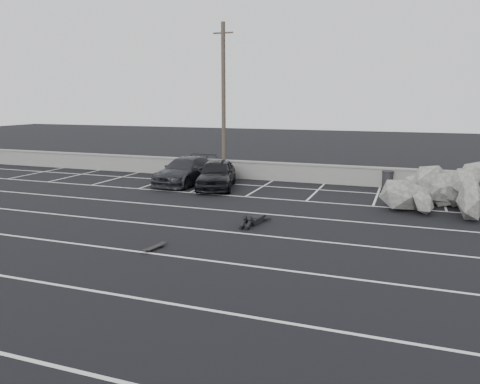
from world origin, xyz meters
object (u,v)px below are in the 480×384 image
at_px(car_right, 186,171).
at_px(utility_pole, 224,102).
at_px(car_left, 217,174).
at_px(person, 257,216).
at_px(trash_bin, 387,180).
at_px(skateboard, 154,247).
at_px(riprap_pile, 460,196).

relative_size(car_right, utility_pole, 0.57).
bearing_deg(car_left, person, -70.58).
relative_size(trash_bin, skateboard, 1.15).
relative_size(utility_pole, riprap_pile, 1.31).
distance_m(car_right, person, 9.19).
bearing_deg(skateboard, person, 75.50).
height_order(car_left, person, car_left).
relative_size(car_right, skateboard, 6.17).
bearing_deg(utility_pole, car_left, -76.69).
distance_m(car_left, car_right, 2.23).
relative_size(car_left, person, 1.84).
bearing_deg(riprap_pile, car_left, 174.38).
distance_m(trash_bin, riprap_pile, 5.17).
bearing_deg(car_right, utility_pole, 53.64).
bearing_deg(person, car_left, 129.95).
height_order(car_right, person, car_right).
relative_size(trash_bin, person, 0.38).
distance_m(person, skateboard, 4.72).
bearing_deg(skateboard, utility_pole, 112.83).
distance_m(car_left, riprap_pile, 11.75).
height_order(car_right, skateboard, car_right).
bearing_deg(car_left, car_right, 148.18).
distance_m(car_left, person, 7.34).
bearing_deg(person, riprap_pile, 37.93).
bearing_deg(utility_pole, car_right, -128.40).
bearing_deg(skateboard, car_left, 112.59).
distance_m(car_right, riprap_pile, 13.94).
bearing_deg(trash_bin, car_left, -160.89).
distance_m(riprap_pile, person, 8.93).
xyz_separation_m(utility_pole, skateboard, (2.81, -12.84, -4.40)).
xyz_separation_m(car_right, skateboard, (4.35, -10.90, -0.65)).
xyz_separation_m(person, skateboard, (-1.99, -4.27, -0.16)).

